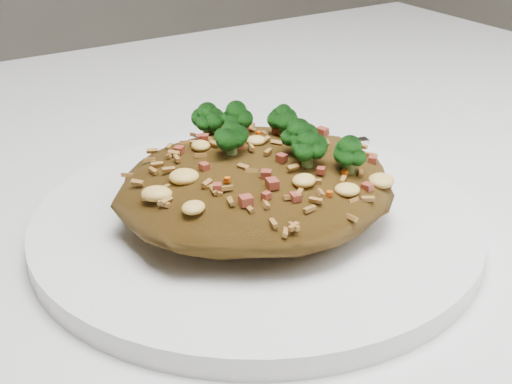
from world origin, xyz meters
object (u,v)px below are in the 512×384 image
Objects in this scene: dining_table at (158,304)px; fork at (280,151)px; plate at (256,223)px; fried_rice at (257,173)px.

fork is (0.10, -0.01, 0.11)m from dining_table.
plate is at bearing -118.73° from fork.
dining_table is 0.15m from fork.
plate is 0.03m from fried_rice.
fork is (0.07, 0.07, 0.01)m from plate.
dining_table is at bearing 115.30° from plate.
plate reaches higher than dining_table.
dining_table is 6.82× the size of fried_rice.
fried_rice is at bearing 28.21° from plate.
fried_rice reaches higher than plate.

